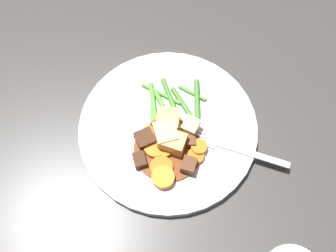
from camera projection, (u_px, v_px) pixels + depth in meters
The scene contains 29 objects.
ground_plane at pixel (168, 130), 0.65m from camera, with size 3.00×3.00×0.00m, color #423F3D.
dinner_plate at pixel (168, 128), 0.64m from camera, with size 0.28×0.28×0.02m, color white.
stew_sauce at pixel (168, 150), 0.61m from camera, with size 0.11×0.11×0.00m, color brown.
carrot_slice_0 at pixel (155, 147), 0.61m from camera, with size 0.04×0.04×0.01m, color orange.
carrot_slice_1 at pixel (152, 134), 0.62m from camera, with size 0.03×0.03×0.01m, color orange.
carrot_slice_2 at pixel (161, 167), 0.60m from camera, with size 0.03×0.03×0.01m, color orange.
carrot_slice_3 at pixel (164, 150), 0.61m from camera, with size 0.03×0.03×0.01m, color orange.
carrot_slice_4 at pixel (199, 147), 0.61m from camera, with size 0.02×0.02×0.01m, color orange.
carrot_slice_5 at pixel (177, 132), 0.62m from camera, with size 0.03×0.03×0.01m, color orange.
carrot_slice_6 at pixel (163, 178), 0.59m from camera, with size 0.03×0.03×0.01m, color orange.
carrot_slice_7 at pixel (196, 156), 0.61m from camera, with size 0.03×0.03×0.01m, color orange.
potato_chunk_0 at pixel (174, 142), 0.60m from camera, with size 0.04×0.03×0.03m, color #DBBC6B.
potato_chunk_1 at pixel (167, 121), 0.62m from camera, with size 0.03×0.03×0.03m, color #DBBC6B.
potato_chunk_2 at pixel (190, 127), 0.62m from camera, with size 0.03×0.02×0.02m, color #EAD68C.
potato_chunk_3 at pixel (166, 135), 0.61m from camera, with size 0.03×0.04×0.03m, color #EAD68C.
meat_chunk_0 at pixel (145, 139), 0.61m from camera, with size 0.03×0.03×0.02m, color #4C2B19.
meat_chunk_1 at pixel (189, 165), 0.59m from camera, with size 0.02×0.02×0.02m, color brown.
meat_chunk_2 at pixel (140, 160), 0.60m from camera, with size 0.02×0.02×0.01m, color #4C2B19.
meat_chunk_3 at pixel (190, 140), 0.61m from camera, with size 0.02×0.02×0.02m, color brown.
meat_chunk_4 at pixel (160, 128), 0.62m from camera, with size 0.02×0.02×0.02m, color brown.
green_bean_0 at pixel (192, 93), 0.65m from camera, with size 0.01×0.01×0.05m, color #66AD42.
green_bean_1 at pixel (158, 94), 0.65m from camera, with size 0.01×0.01×0.07m, color #66AD42.
green_bean_2 at pixel (163, 110), 0.64m from camera, with size 0.01×0.01×0.07m, color #66AD42.
green_bean_3 at pixel (152, 117), 0.64m from camera, with size 0.01×0.01×0.06m, color #66AD42.
green_bean_4 at pixel (154, 105), 0.64m from camera, with size 0.01×0.01×0.08m, color #66AD42.
green_bean_5 at pixel (183, 105), 0.64m from camera, with size 0.01×0.01×0.07m, color #4C8E33.
green_bean_6 at pixel (169, 96), 0.65m from camera, with size 0.01×0.01×0.06m, color #4C8E33.
green_bean_7 at pixel (197, 99), 0.65m from camera, with size 0.01×0.01×0.07m, color #4C8E33.
fork at pixel (230, 147), 0.61m from camera, with size 0.10×0.16×0.00m.
Camera 1 is at (0.27, -0.05, 0.59)m, focal length 42.65 mm.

